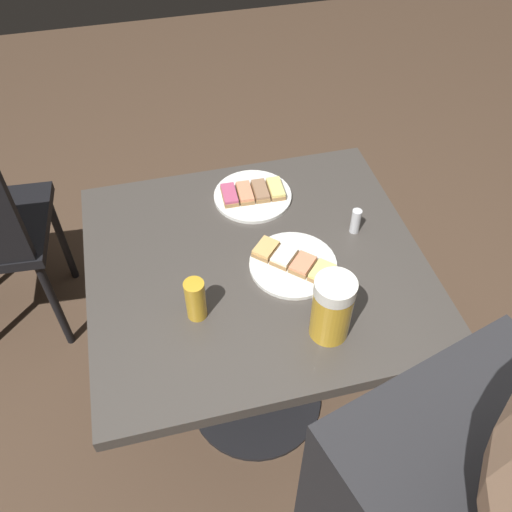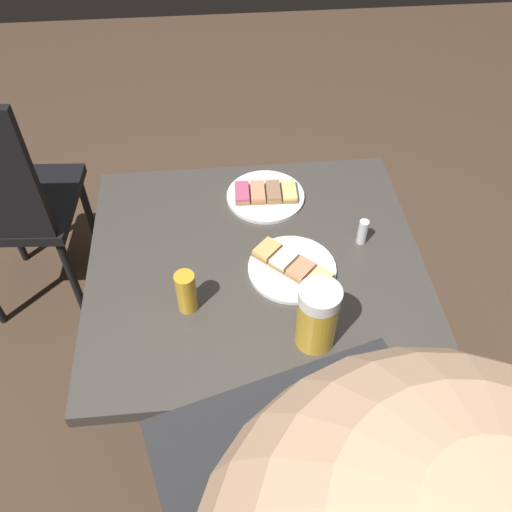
% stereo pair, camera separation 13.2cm
% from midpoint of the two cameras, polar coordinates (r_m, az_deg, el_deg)
% --- Properties ---
extents(ground_plane, '(6.00, 6.00, 0.00)m').
position_cam_midpoint_polar(ground_plane, '(1.92, -2.04, -14.79)').
color(ground_plane, '#4C3828').
extents(cafe_table, '(0.75, 0.82, 0.70)m').
position_cam_midpoint_polar(cafe_table, '(1.44, -2.62, -4.45)').
color(cafe_table, black).
rests_on(cafe_table, ground_plane).
extents(plate_near, '(0.21, 0.21, 0.03)m').
position_cam_midpoint_polar(plate_near, '(1.32, 1.07, -0.92)').
color(plate_near, white).
rests_on(plate_near, cafe_table).
extents(plate_far, '(0.21, 0.21, 0.03)m').
position_cam_midpoint_polar(plate_far, '(1.50, -2.88, 6.34)').
color(plate_far, white).
rests_on(plate_far, cafe_table).
extents(beer_mug, '(0.14, 0.09, 0.17)m').
position_cam_midpoint_polar(beer_mug, '(1.15, 4.66, -5.50)').
color(beer_mug, gold).
rests_on(beer_mug, cafe_table).
extents(beer_glass_small, '(0.05, 0.05, 0.11)m').
position_cam_midpoint_polar(beer_glass_small, '(1.21, -9.49, -4.71)').
color(beer_glass_small, gold).
rests_on(beer_glass_small, cafe_table).
extents(salt_shaker, '(0.02, 0.02, 0.07)m').
position_cam_midpoint_polar(salt_shaker, '(1.39, 7.76, 3.51)').
color(salt_shaker, silver).
rests_on(salt_shaker, cafe_table).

